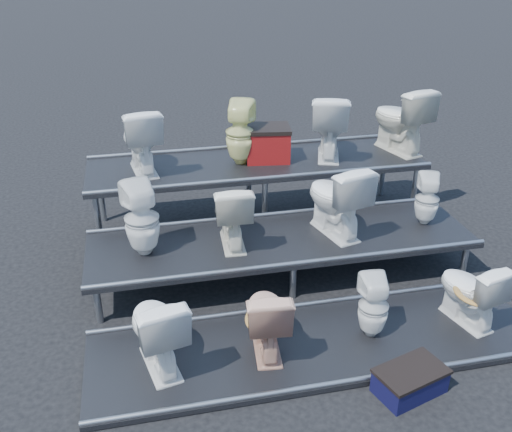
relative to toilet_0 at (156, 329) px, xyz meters
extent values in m
plane|color=black|center=(1.45, 1.30, -0.44)|extent=(80.00, 80.00, 0.00)
cube|color=black|center=(1.45, 0.00, -0.41)|extent=(4.20, 1.20, 0.06)
cube|color=black|center=(1.45, 1.30, -0.21)|extent=(4.20, 1.20, 0.46)
cube|color=black|center=(1.45, 2.60, -0.01)|extent=(4.20, 1.20, 0.86)
imported|color=white|center=(0.00, 0.00, 0.00)|extent=(0.58, 0.83, 0.77)
imported|color=tan|center=(0.96, 0.00, -0.03)|extent=(0.47, 0.73, 0.71)
imported|color=white|center=(1.98, 0.00, -0.07)|extent=(0.31, 0.32, 0.63)
imported|color=white|center=(2.96, 0.00, -0.04)|extent=(0.53, 0.75, 0.69)
imported|color=white|center=(-0.04, 1.30, 0.41)|extent=(0.43, 0.44, 0.79)
imported|color=silver|center=(0.89, 1.30, 0.37)|extent=(0.44, 0.72, 0.72)
imported|color=white|center=(2.04, 1.30, 0.43)|extent=(0.65, 0.91, 0.83)
imported|color=white|center=(3.14, 1.30, 0.31)|extent=(0.35, 0.35, 0.60)
imported|color=white|center=(0.04, 2.60, 0.81)|extent=(0.55, 0.84, 0.80)
imported|color=#EFEF9A|center=(1.24, 2.60, 0.81)|extent=(0.47, 0.47, 0.79)
imported|color=white|center=(2.39, 2.60, 0.83)|extent=(0.69, 0.91, 0.82)
imported|color=silver|center=(3.36, 2.60, 0.85)|extent=(0.69, 0.94, 0.86)
cube|color=maroon|center=(1.60, 2.65, 0.61)|extent=(0.59, 0.50, 0.39)
cube|color=black|center=(2.03, -0.72, -0.34)|extent=(0.64, 0.49, 0.20)
camera|label=1|loc=(-0.01, -3.99, 3.04)|focal=40.00mm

